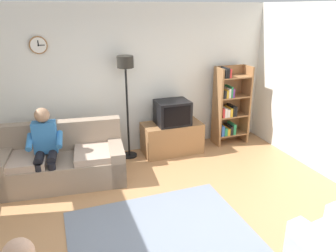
% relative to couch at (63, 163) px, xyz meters
% --- Properties ---
extents(ground_plane, '(12.00, 12.00, 0.00)m').
position_rel_couch_xyz_m(ground_plane, '(1.22, -1.83, -0.31)').
color(ground_plane, '#B27F51').
extents(back_wall_assembly, '(6.20, 0.17, 2.70)m').
position_rel_couch_xyz_m(back_wall_assembly, '(1.22, 0.83, 1.04)').
color(back_wall_assembly, silver).
rests_on(back_wall_assembly, ground_plane).
extents(couch, '(1.99, 1.09, 0.90)m').
position_rel_couch_xyz_m(couch, '(0.00, 0.00, 0.00)').
color(couch, gray).
rests_on(couch, ground_plane).
extents(tv_stand, '(1.10, 0.56, 0.58)m').
position_rel_couch_xyz_m(tv_stand, '(2.01, 0.42, -0.02)').
color(tv_stand, olive).
rests_on(tv_stand, ground_plane).
extents(tv, '(0.60, 0.49, 0.44)m').
position_rel_couch_xyz_m(tv, '(2.01, 0.40, 0.49)').
color(tv, black).
rests_on(tv, tv_stand).
extents(bookshelf, '(0.68, 0.36, 1.55)m').
position_rel_couch_xyz_m(bookshelf, '(3.24, 0.49, 0.45)').
color(bookshelf, olive).
rests_on(bookshelf, ground_plane).
extents(floor_lamp, '(0.28, 0.28, 1.85)m').
position_rel_couch_xyz_m(floor_lamp, '(1.20, 0.52, 1.14)').
color(floor_lamp, black).
rests_on(floor_lamp, ground_plane).
extents(area_rug, '(2.20, 1.70, 0.01)m').
position_rel_couch_xyz_m(area_rug, '(1.02, -1.77, -0.31)').
color(area_rug, slate).
rests_on(area_rug, ground_plane).
extents(person_on_couch, '(0.54, 0.57, 1.24)m').
position_rel_couch_xyz_m(person_on_couch, '(-0.21, -0.11, 0.39)').
color(person_on_couch, '#3372B2').
rests_on(person_on_couch, ground_plane).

